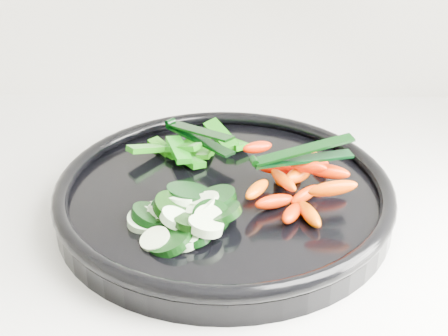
{
  "coord_description": "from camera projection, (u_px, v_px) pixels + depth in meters",
  "views": [
    {
      "loc": [
        -0.4,
        1.08,
        1.32
      ],
      "look_at": [
        -0.41,
        1.67,
        0.99
      ],
      "focal_mm": 50.0,
      "sensor_mm": 36.0,
      "label": 1
    }
  ],
  "objects": [
    {
      "name": "tong_carrot",
      "position": [
        300.0,
        155.0,
        0.66
      ],
      "size": [
        0.11,
        0.04,
        0.02
      ],
      "color": "black",
      "rests_on": "carrot_pile"
    },
    {
      "name": "pepper_pile",
      "position": [
        192.0,
        147.0,
        0.77
      ],
      "size": [
        0.15,
        0.1,
        0.03
      ],
      "color": "#1E720A",
      "rests_on": "veggie_tray"
    },
    {
      "name": "tong_pepper",
      "position": [
        197.0,
        134.0,
        0.76
      ],
      "size": [
        0.09,
        0.09,
        0.02
      ],
      "color": "black",
      "rests_on": "pepper_pile"
    },
    {
      "name": "veggie_tray",
      "position": [
        224.0,
        195.0,
        0.69
      ],
      "size": [
        0.41,
        0.41,
        0.04
      ],
      "color": "black",
      "rests_on": "counter"
    },
    {
      "name": "carrot_pile",
      "position": [
        297.0,
        179.0,
        0.68
      ],
      "size": [
        0.12,
        0.16,
        0.05
      ],
      "color": "#EE1D00",
      "rests_on": "veggie_tray"
    },
    {
      "name": "cucumber_pile",
      "position": [
        180.0,
        214.0,
        0.64
      ],
      "size": [
        0.13,
        0.14,
        0.04
      ],
      "color": "black",
      "rests_on": "veggie_tray"
    }
  ]
}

